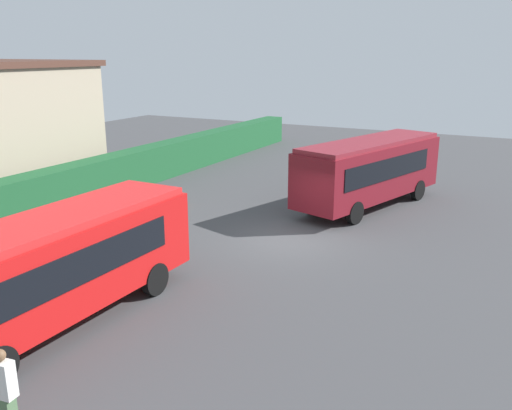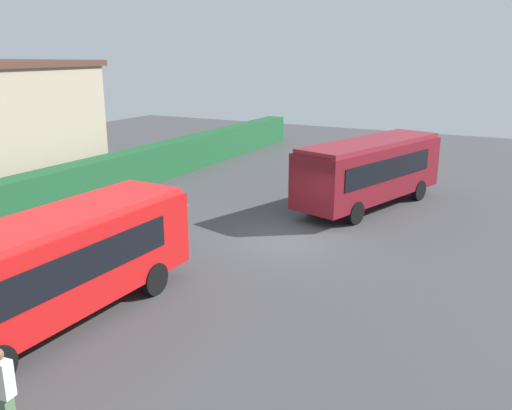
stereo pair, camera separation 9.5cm
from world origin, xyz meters
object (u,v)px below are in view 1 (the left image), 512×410
object	(u,v)px
bus_maroon	(370,169)
traffic_cone	(183,200)
bus_red	(54,264)
person_center	(347,170)
person_right	(363,170)
person_left	(4,391)

from	to	relation	value
bus_maroon	traffic_cone	world-z (taller)	bus_maroon
bus_red	bus_maroon	world-z (taller)	bus_maroon
person_center	traffic_cone	world-z (taller)	person_center
bus_red	person_center	size ratio (longest dim) A/B	4.70
person_center	traffic_cone	distance (m)	9.06
bus_maroon	person_right	distance (m)	3.89
bus_red	traffic_cone	world-z (taller)	bus_red
person_left	person_center	xyz separation A→B (m)	(21.85, 0.51, 0.05)
person_left	person_center	distance (m)	21.85
person_right	traffic_cone	world-z (taller)	person_right
traffic_cone	person_right	bearing A→B (deg)	-40.98
person_center	person_right	world-z (taller)	person_center
person_left	person_right	xyz separation A→B (m)	(22.42, -0.18, -0.01)
person_center	person_right	distance (m)	0.91
person_center	bus_red	bearing A→B (deg)	32.19
bus_red	person_right	xyz separation A→B (m)	(18.73, -2.74, -0.78)
person_center	person_right	size ratio (longest dim) A/B	1.05
person_center	bus_maroon	bearing A→B (deg)	72.78
bus_red	person_center	distance (m)	18.28
person_left	person_right	distance (m)	22.42
bus_maroon	person_center	bearing A→B (deg)	50.85
bus_maroon	person_right	size ratio (longest dim) A/B	5.05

